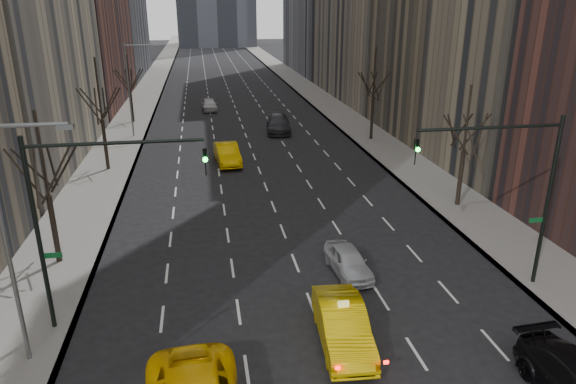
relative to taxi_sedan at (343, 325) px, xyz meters
name	(u,v)px	position (x,y,z in m)	size (l,w,h in m)	color
sidewalk_left	(146,96)	(-12.86, 60.87, -0.76)	(4.50, 320.00, 0.15)	slate
sidewalk_right	(310,92)	(11.64, 60.87, -0.76)	(4.50, 320.00, 0.15)	slate
tree_lw_b	(49,196)	(-12.61, 8.87, 2.89)	(3.36, 3.50, 7.82)	black
tree_lw_c	(102,121)	(-12.61, 24.87, 3.21)	(3.36, 3.50, 8.74)	black
tree_lw_d	(130,91)	(-12.61, 42.87, 2.73)	(3.36, 3.50, 7.36)	black
tree_rw_b	(463,152)	(11.39, 12.87, 2.89)	(3.36, 3.50, 7.82)	black
tree_rw_c	(373,99)	(11.39, 30.87, 3.21)	(3.36, 3.50, 8.74)	black
traffic_mast_left	(80,202)	(-9.72, 2.87, 4.66)	(6.69, 0.39, 8.00)	black
traffic_mast_right	(517,177)	(8.50, 2.87, 4.66)	(6.69, 0.39, 8.00)	black
streetlight_near	(13,223)	(-11.45, 0.87, 4.79)	(2.83, 0.22, 9.00)	slate
streetlight_far	(132,81)	(-11.45, 35.87, 4.79)	(2.83, 0.22, 9.00)	slate
taxi_sedan	(343,325)	(0.00, 0.00, 0.00)	(1.76, 5.05, 1.66)	#DFB604
silver_sedan_ahead	(348,261)	(1.78, 5.39, -0.16)	(1.58, 3.93, 1.34)	#A9ACB2
far_taxi	(227,154)	(-3.03, 25.25, 0.02)	(1.80, 5.15, 1.70)	#F1B805
far_suv_grey	(278,124)	(2.91, 35.85, 0.03)	(2.41, 5.92, 1.72)	#2B2B30
far_car_white	(209,105)	(-3.92, 48.68, -0.07)	(1.80, 4.48, 1.53)	silver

